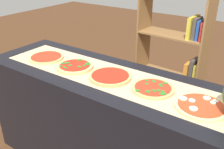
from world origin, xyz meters
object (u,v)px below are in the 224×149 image
pizza_plain_2 (110,76)px  pizza_spinach_3 (153,88)px  pizza_spinach_1 (75,66)px  bookshelf (178,62)px  pizza_plain_0 (46,58)px  pizza_mozzarella_4 (201,106)px

pizza_plain_2 → pizza_spinach_3: bearing=3.4°
pizza_spinach_1 → bookshelf: bookshelf is taller
pizza_plain_0 → pizza_spinach_3: 0.97m
pizza_plain_2 → bookshelf: size_ratio=0.22×
pizza_spinach_1 → pizza_plain_0: bearing=179.3°
pizza_spinach_3 → bookshelf: 1.15m
pizza_spinach_1 → pizza_plain_2: 0.32m
pizza_plain_2 → pizza_spinach_3: pizza_plain_2 is taller
pizza_plain_2 → bookshelf: 1.14m
pizza_spinach_1 → pizza_mozzarella_4: 0.96m
pizza_plain_0 → pizza_mozzarella_4: size_ratio=0.93×
pizza_plain_0 → bookshelf: (0.72, 1.12, -0.25)m
pizza_plain_0 → bookshelf: 1.36m
pizza_plain_0 → pizza_spinach_3: (0.97, 0.03, -0.00)m
pizza_spinach_1 → bookshelf: size_ratio=0.20×
pizza_mozzarella_4 → bookshelf: (-0.56, 1.13, -0.25)m
pizza_plain_0 → pizza_spinach_1: 0.32m
pizza_spinach_3 → pizza_mozzarella_4: bearing=-5.8°
pizza_plain_0 → pizza_spinach_1: pizza_spinach_1 is taller
bookshelf → pizza_plain_2: bearing=-94.0°
pizza_spinach_1 → pizza_plain_2: (0.32, 0.01, -0.00)m
pizza_spinach_3 → bookshelf: (-0.24, 1.09, -0.25)m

